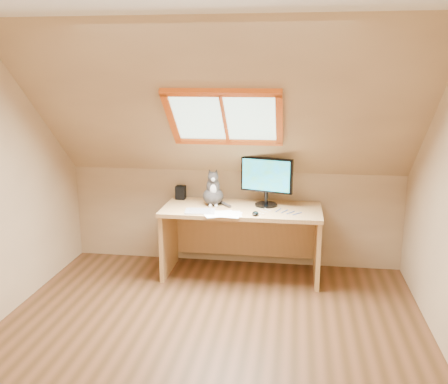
# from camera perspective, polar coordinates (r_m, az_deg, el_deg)

# --- Properties ---
(ground) EXTENTS (3.50, 3.50, 0.00)m
(ground) POSITION_cam_1_polar(r_m,az_deg,el_deg) (3.95, -2.20, -17.14)
(ground) COLOR brown
(ground) RESTS_ON ground
(room_shell) EXTENTS (3.52, 3.52, 2.41)m
(room_shell) POSITION_cam_1_polar(r_m,az_deg,el_deg) (3.35, -2.71, 3.50)
(room_shell) COLOR tan
(room_shell) RESTS_ON ground
(desk) EXTENTS (1.56, 0.68, 0.71)m
(desk) POSITION_cam_1_polar(r_m,az_deg,el_deg) (5.04, 2.11, -4.01)
(desk) COLOR tan
(desk) RESTS_ON ground
(monitor) EXTENTS (0.52, 0.22, 0.49)m
(monitor) POSITION_cam_1_polar(r_m,az_deg,el_deg) (4.93, 4.87, 1.56)
(monitor) COLOR black
(monitor) RESTS_ON desk
(cat) EXTENTS (0.24, 0.28, 0.38)m
(cat) POSITION_cam_1_polar(r_m,az_deg,el_deg) (4.99, -1.26, 0.02)
(cat) COLOR #393432
(cat) RESTS_ON desk
(desk_speaker) EXTENTS (0.10, 0.10, 0.14)m
(desk_speaker) POSITION_cam_1_polar(r_m,az_deg,el_deg) (5.25, -4.97, -0.05)
(desk_speaker) COLOR black
(desk_speaker) RESTS_ON desk
(graphics_tablet) EXTENTS (0.30, 0.23, 0.01)m
(graphics_tablet) POSITION_cam_1_polar(r_m,az_deg,el_deg) (4.78, -2.76, -2.20)
(graphics_tablet) COLOR #B2B2B7
(graphics_tablet) RESTS_ON desk
(mouse) EXTENTS (0.07, 0.11, 0.03)m
(mouse) POSITION_cam_1_polar(r_m,az_deg,el_deg) (4.66, 3.60, -2.46)
(mouse) COLOR black
(mouse) RESTS_ON desk
(papers) EXTENTS (0.35, 0.30, 0.01)m
(papers) POSITION_cam_1_polar(r_m,az_deg,el_deg) (4.68, 0.18, -2.56)
(papers) COLOR white
(papers) RESTS_ON desk
(cables) EXTENTS (0.51, 0.26, 0.01)m
(cables) POSITION_cam_1_polar(r_m,az_deg,el_deg) (4.78, 6.14, -2.29)
(cables) COLOR silver
(cables) RESTS_ON desk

